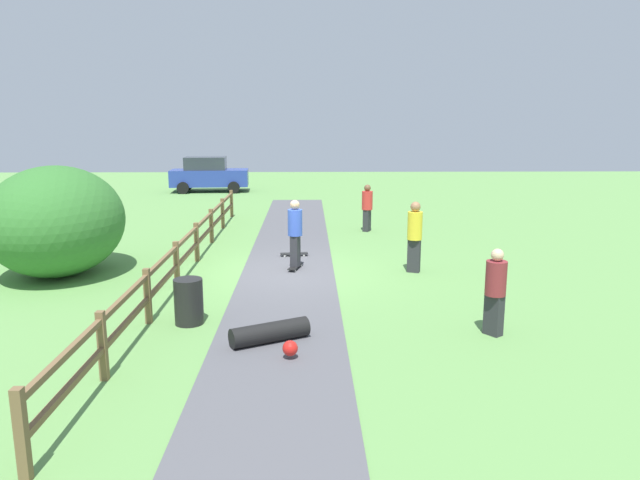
{
  "coord_description": "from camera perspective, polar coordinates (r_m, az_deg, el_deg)",
  "views": [
    {
      "loc": [
        0.53,
        -14.9,
        3.92
      ],
      "look_at": [
        0.82,
        -0.69,
        1.0
      ],
      "focal_mm": 33.02,
      "sensor_mm": 36.0,
      "label": 1
    }
  ],
  "objects": [
    {
      "name": "skater_riding",
      "position": [
        15.44,
        -2.43,
        0.9
      ],
      "size": [
        0.47,
        0.82,
        1.84
      ],
      "color": "black",
      "rests_on": "asphalt_path"
    },
    {
      "name": "asphalt_path",
      "position": [
        15.41,
        -3.11,
        -3.11
      ],
      "size": [
        2.4,
        28.0,
        0.02
      ],
      "primitive_type": "cube",
      "color": "#515156",
      "rests_on": "ground_plane"
    },
    {
      "name": "bystander_maroon",
      "position": [
        11.24,
        16.63,
        -4.5
      ],
      "size": [
        0.53,
        0.53,
        1.63
      ],
      "color": "#2D2D33",
      "rests_on": "ground_plane"
    },
    {
      "name": "bystander_red",
      "position": [
        20.95,
        4.59,
        3.33
      ],
      "size": [
        0.51,
        0.51,
        1.67
      ],
      "color": "#2D2D33",
      "rests_on": "ground_plane"
    },
    {
      "name": "skateboard_loose",
      "position": [
        17.14,
        -2.53,
        -1.33
      ],
      "size": [
        0.82,
        0.28,
        0.08
      ],
      "color": "black",
      "rests_on": "asphalt_path"
    },
    {
      "name": "bystander_yellow",
      "position": [
        15.39,
        9.16,
        0.65
      ],
      "size": [
        0.49,
        0.49,
        1.86
      ],
      "color": "#2D2D33",
      "rests_on": "ground_plane"
    },
    {
      "name": "ground_plane",
      "position": [
        15.42,
        -3.11,
        -3.14
      ],
      "size": [
        60.0,
        60.0,
        0.0
      ],
      "primitive_type": "plane",
      "color": "#60934C"
    },
    {
      "name": "parked_car_blue",
      "position": [
        33.13,
        -10.74,
        6.27
      ],
      "size": [
        4.3,
        2.21,
        1.92
      ],
      "color": "#283D99",
      "rests_on": "ground_plane"
    },
    {
      "name": "bush_large",
      "position": [
        16.29,
        -24.18,
        1.68
      ],
      "size": [
        3.28,
        3.93,
        2.8
      ],
      "primitive_type": "ellipsoid",
      "color": "#33702D",
      "rests_on": "ground_plane"
    },
    {
      "name": "wooden_fence",
      "position": [
        15.57,
        -12.75,
        -0.74
      ],
      "size": [
        0.12,
        18.12,
        1.1
      ],
      "color": "brown",
      "rests_on": "ground_plane"
    },
    {
      "name": "skater_fallen",
      "position": [
        10.57,
        -4.71,
        -9.03
      ],
      "size": [
        1.45,
        1.37,
        0.36
      ],
      "color": "black",
      "rests_on": "asphalt_path"
    },
    {
      "name": "trash_bin",
      "position": [
        11.76,
        -12.61,
        -5.83
      ],
      "size": [
        0.56,
        0.56,
        0.9
      ],
      "primitive_type": "cylinder",
      "color": "black",
      "rests_on": "ground_plane"
    }
  ]
}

